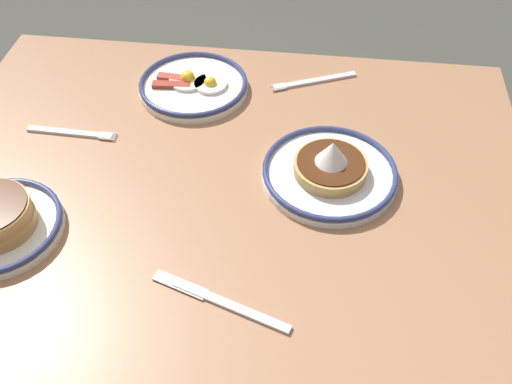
% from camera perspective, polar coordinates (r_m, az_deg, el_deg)
% --- Properties ---
extents(ground_plane, '(6.00, 6.00, 0.00)m').
position_cam_1_polar(ground_plane, '(1.65, -2.28, -17.53)').
color(ground_plane, '#464941').
extents(dining_table, '(1.12, 0.87, 0.74)m').
position_cam_1_polar(dining_table, '(1.12, -3.21, -3.12)').
color(dining_table, '#A07151').
rests_on(dining_table, ground_plane).
extents(plate_near_main, '(0.25, 0.25, 0.08)m').
position_cam_1_polar(plate_near_main, '(1.04, 7.32, 2.14)').
color(plate_near_main, white).
rests_on(plate_near_main, dining_table).
extents(plate_center_pancakes, '(0.23, 0.23, 0.04)m').
position_cam_1_polar(plate_center_pancakes, '(1.25, -6.21, 10.48)').
color(plate_center_pancakes, white).
rests_on(plate_center_pancakes, dining_table).
extents(fork_near, '(0.18, 0.02, 0.01)m').
position_cam_1_polar(fork_near, '(1.19, -17.75, 5.61)').
color(fork_near, silver).
rests_on(fork_near, dining_table).
extents(fork_far, '(0.18, 0.09, 0.01)m').
position_cam_1_polar(fork_far, '(1.27, 5.68, 10.86)').
color(fork_far, silver).
rests_on(fork_far, dining_table).
extents(butter_knife, '(0.22, 0.09, 0.01)m').
position_cam_1_polar(butter_knife, '(0.88, -3.60, -10.73)').
color(butter_knife, silver).
rests_on(butter_knife, dining_table).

